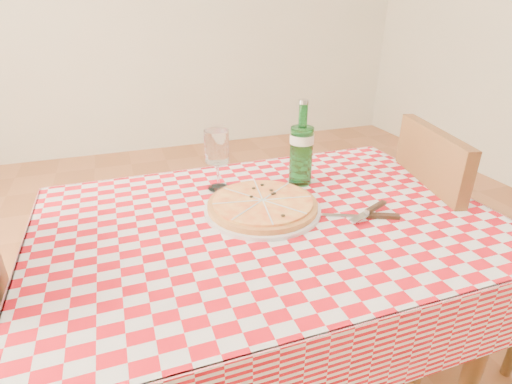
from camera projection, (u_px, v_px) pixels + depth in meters
dining_table at (269, 247)px, 1.19m from camera, size 1.20×0.80×0.75m
tablecloth at (269, 219)px, 1.15m from camera, size 1.30×0.90×0.01m
chair_near at (443, 235)px, 1.48m from camera, size 0.52×0.52×0.94m
pizza_plate at (262, 204)px, 1.18m from camera, size 0.40×0.40×0.04m
water_bottle at (302, 143)px, 1.32m from camera, size 0.10×0.10×0.29m
wine_glass at (217, 160)px, 1.29m from camera, size 0.09×0.09×0.20m
cutlery at (367, 213)px, 1.15m from camera, size 0.25×0.21×0.03m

